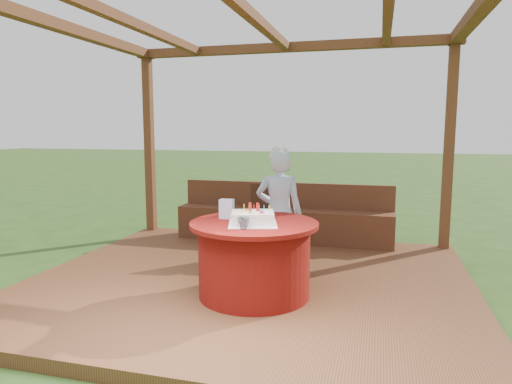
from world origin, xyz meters
TOP-DOWN VIEW (x-y plane):
  - ground at (0.00, 0.00)m, footprint 60.00×60.00m
  - deck at (0.00, 0.00)m, footprint 4.50×4.00m
  - pergola at (0.00, 0.00)m, footprint 4.50×4.00m
  - bench at (0.00, 1.72)m, footprint 3.00×0.42m
  - table at (0.18, -0.47)m, footprint 1.19×1.19m
  - chair at (-0.00, 0.81)m, footprint 0.51×0.51m
  - elderly_woman at (0.27, 0.18)m, footprint 0.52×0.38m
  - birthday_cake at (0.19, -0.56)m, footprint 0.53×0.53m
  - gift_bag at (-0.12, -0.37)m, footprint 0.13×0.09m
  - drinking_glass at (0.16, -0.77)m, footprint 0.12×0.12m

SIDE VIEW (x-z plane):
  - ground at x=0.00m, z-range 0.00..0.00m
  - deck at x=0.00m, z-range 0.00..0.12m
  - bench at x=0.00m, z-range -0.02..0.79m
  - table at x=0.18m, z-range 0.13..0.83m
  - chair at x=0.00m, z-range 0.17..1.07m
  - elderly_woman at x=0.27m, z-range 0.12..1.51m
  - drinking_glass at x=0.16m, z-range 0.82..0.92m
  - birthday_cake at x=0.19m, z-range 0.79..0.97m
  - gift_bag at x=-0.12m, z-range 0.82..1.01m
  - pergola at x=0.00m, z-range 1.05..3.77m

